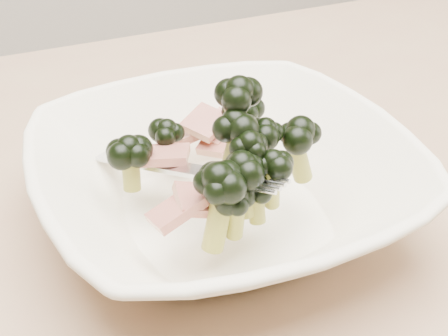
{
  "coord_description": "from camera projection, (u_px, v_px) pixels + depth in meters",
  "views": [
    {
      "loc": [
        -0.2,
        -0.4,
        1.07
      ],
      "look_at": [
        -0.03,
        -0.03,
        0.8
      ],
      "focal_mm": 50.0,
      "sensor_mm": 36.0,
      "label": 1
    }
  ],
  "objects": [
    {
      "name": "broccoli_dish",
      "position": [
        224.0,
        179.0,
        0.49
      ],
      "size": [
        0.3,
        0.3,
        0.13
      ],
      "color": "white",
      "rests_on": "dining_table"
    },
    {
      "name": "dining_table",
      "position": [
        244.0,
        274.0,
        0.6
      ],
      "size": [
        1.2,
        0.8,
        0.75
      ],
      "color": "tan",
      "rests_on": "ground"
    }
  ]
}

